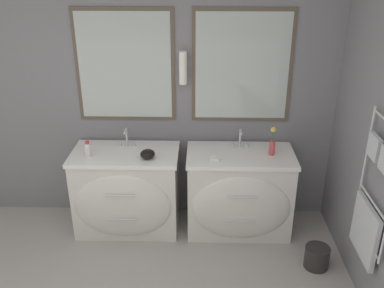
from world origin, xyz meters
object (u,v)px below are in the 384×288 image
object	(u,v)px
amenity_bowl	(148,154)
vanity_right	(239,193)
vanity_left	(127,192)
toiletry_bottle	(88,149)
flower_vase	(272,144)
waste_bin	(317,257)

from	to	relation	value
amenity_bowl	vanity_right	bearing A→B (deg)	5.25
vanity_left	toiletry_bottle	distance (m)	0.59
vanity_right	flower_vase	world-z (taller)	flower_vase
waste_bin	vanity_left	bearing A→B (deg)	162.84
flower_vase	amenity_bowl	bearing A→B (deg)	-174.80
flower_vase	vanity_left	bearing A→B (deg)	-178.96
amenity_bowl	waste_bin	world-z (taller)	amenity_bowl
flower_vase	waste_bin	world-z (taller)	flower_vase
vanity_left	flower_vase	world-z (taller)	flower_vase
vanity_right	toiletry_bottle	world-z (taller)	toiletry_bottle
vanity_right	toiletry_bottle	xyz separation A→B (m)	(-1.45, -0.06, 0.49)
vanity_right	vanity_left	bearing A→B (deg)	180.00
vanity_right	waste_bin	world-z (taller)	vanity_right
vanity_right	flower_vase	xyz separation A→B (m)	(0.29, 0.03, 0.53)
vanity_left	amenity_bowl	size ratio (longest dim) A/B	7.44
flower_vase	waste_bin	size ratio (longest dim) A/B	1.26
amenity_bowl	waste_bin	bearing A→B (deg)	-16.91
vanity_left	amenity_bowl	world-z (taller)	amenity_bowl
vanity_right	flower_vase	size ratio (longest dim) A/B	3.66
vanity_left	flower_vase	bearing A→B (deg)	1.04
vanity_left	waste_bin	xyz separation A→B (m)	(1.80, -0.56, -0.32)
vanity_left	vanity_right	distance (m)	1.12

